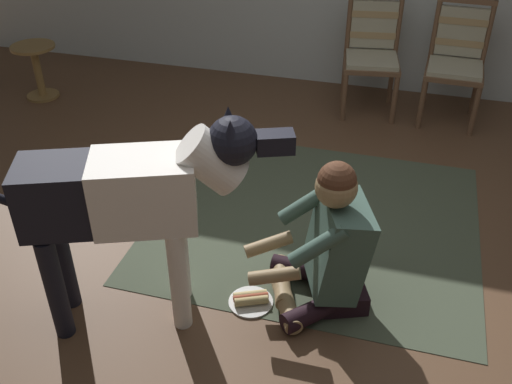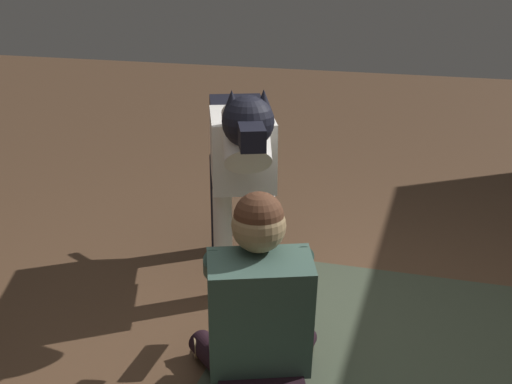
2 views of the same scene
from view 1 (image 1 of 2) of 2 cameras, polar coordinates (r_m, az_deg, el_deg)
name	(u,v)px [view 1 (image 1 of 2)]	position (r m, az deg, el deg)	size (l,w,h in m)	color
ground_plane	(318,250)	(3.59, 6.08, -5.69)	(15.50, 15.50, 0.00)	brown
area_rug	(315,220)	(3.83, 5.75, -2.74)	(2.07, 1.87, 0.01)	#414A39
dining_chair_left_of_pair	(372,48)	(5.16, 11.30, 13.62)	(0.52, 0.52, 0.98)	brown
dining_chair_right_of_pair	(457,56)	(5.17, 19.07, 12.44)	(0.48, 0.48, 0.98)	brown
person_sitting_on_floor	(328,248)	(3.05, 7.07, -5.41)	(0.71, 0.61, 0.86)	black
large_dog	(133,198)	(2.78, -11.94, -0.54)	(1.36, 0.65, 1.15)	white
hot_dog_on_plate	(251,299)	(3.22, -0.52, -10.48)	(0.24, 0.24, 0.06)	silver
round_side_table	(37,67)	(5.71, -20.65, 11.39)	(0.39, 0.39, 0.49)	olive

